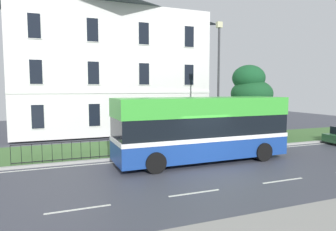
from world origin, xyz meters
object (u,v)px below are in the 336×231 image
at_px(street_lamp_post, 219,76).
at_px(single_decker_bus, 202,128).
at_px(georgian_townhouse, 110,60).
at_px(evergreen_tree, 249,107).

bearing_deg(street_lamp_post, single_decker_bus, -131.49).
bearing_deg(georgian_townhouse, street_lamp_post, -61.63).
xyz_separation_m(evergreen_tree, single_decker_bus, (-6.55, -4.95, -0.69)).
bearing_deg(single_decker_bus, evergreen_tree, 35.84).
distance_m(evergreen_tree, single_decker_bus, 8.24).
relative_size(evergreen_tree, single_decker_bus, 0.60).
distance_m(georgian_townhouse, evergreen_tree, 12.56).
relative_size(georgian_townhouse, single_decker_bus, 1.72).
bearing_deg(street_lamp_post, evergreen_tree, 25.17).
xyz_separation_m(single_decker_bus, street_lamp_post, (2.83, 3.21, 2.81)).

